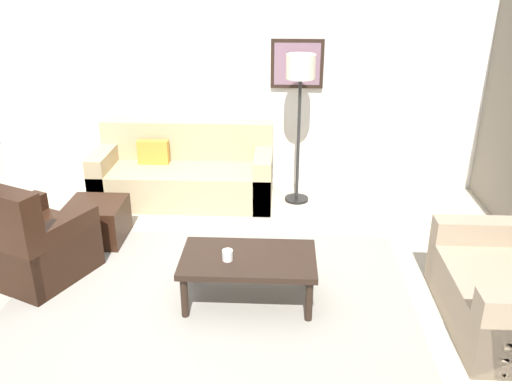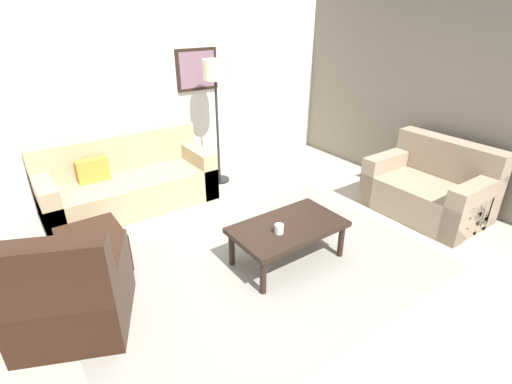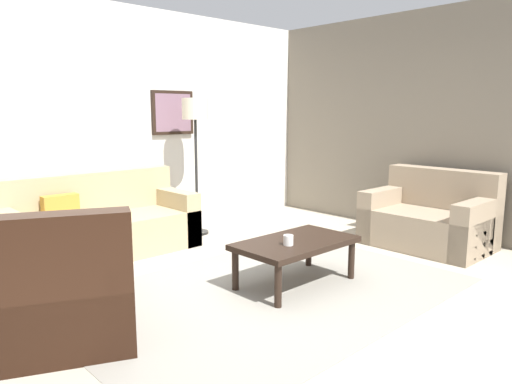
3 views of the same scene
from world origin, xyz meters
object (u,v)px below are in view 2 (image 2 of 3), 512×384
(couch_loveseat, at_px, (431,189))
(armchair_leather, at_px, (70,299))
(couch_main, at_px, (127,183))
(cup, at_px, (279,229))
(coffee_table, at_px, (288,229))
(framed_artwork, at_px, (197,69))
(ottoman, at_px, (93,250))
(lamp_standing, at_px, (215,83))

(couch_loveseat, distance_m, armchair_leather, 4.09)
(couch_main, relative_size, cup, 23.11)
(couch_main, xyz_separation_m, armchair_leather, (-1.06, -1.89, 0.01))
(coffee_table, relative_size, cup, 12.37)
(armchair_leather, xyz_separation_m, framed_artwork, (2.36, 2.29, 1.22))
(couch_main, distance_m, ottoman, 1.34)
(couch_loveseat, xyz_separation_m, ottoman, (-3.72, 1.21, -0.10))
(lamp_standing, bearing_deg, couch_main, 178.11)
(framed_artwork, bearing_deg, lamp_standing, -86.32)
(coffee_table, height_order, framed_artwork, framed_artwork)
(couch_main, xyz_separation_m, ottoman, (-0.72, -1.13, -0.10))
(ottoman, xyz_separation_m, lamp_standing, (2.05, 1.09, 1.21))
(couch_loveseat, bearing_deg, framed_artwork, 121.70)
(couch_loveseat, distance_m, coffee_table, 2.12)
(ottoman, height_order, lamp_standing, lamp_standing)
(ottoman, relative_size, framed_artwork, 0.91)
(couch_main, height_order, ottoman, couch_main)
(cup, bearing_deg, couch_loveseat, -3.83)
(couch_loveseat, distance_m, framed_artwork, 3.46)
(couch_loveseat, xyz_separation_m, coffee_table, (-2.11, 0.21, 0.06))
(couch_loveseat, height_order, framed_artwork, framed_artwork)
(lamp_standing, bearing_deg, coffee_table, -101.97)
(couch_main, relative_size, lamp_standing, 1.20)
(couch_loveseat, relative_size, armchair_leather, 1.25)
(couch_loveseat, bearing_deg, armchair_leather, 173.52)
(couch_main, distance_m, couch_loveseat, 3.81)
(coffee_table, relative_size, lamp_standing, 0.64)
(framed_artwork, bearing_deg, couch_main, -162.71)
(couch_main, height_order, armchair_leather, armchair_leather)
(coffee_table, distance_m, lamp_standing, 2.38)
(couch_loveseat, bearing_deg, cup, 176.17)
(couch_main, bearing_deg, lamp_standing, -1.89)
(couch_main, distance_m, lamp_standing, 1.73)
(couch_loveseat, bearing_deg, couch_main, 141.95)
(armchair_leather, xyz_separation_m, ottoman, (0.34, 0.75, -0.11))
(couch_loveseat, relative_size, framed_artwork, 2.16)
(lamp_standing, xyz_separation_m, framed_artwork, (-0.03, 0.45, 0.12))
(armchair_leather, distance_m, cup, 1.82)
(couch_loveseat, bearing_deg, coffee_table, 174.19)
(lamp_standing, height_order, framed_artwork, framed_artwork)
(armchair_leather, relative_size, cup, 11.92)
(ottoman, distance_m, framed_artwork, 2.86)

